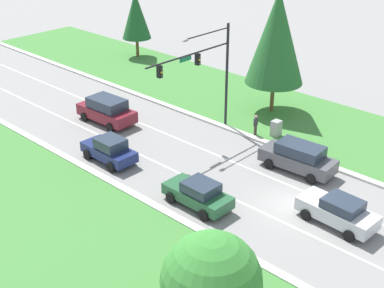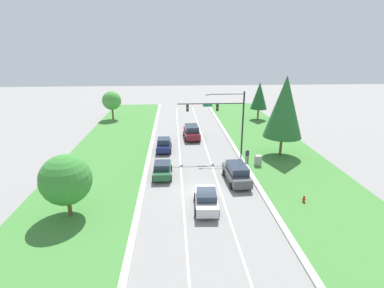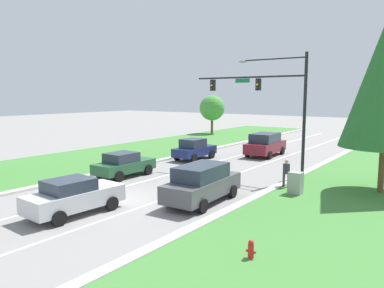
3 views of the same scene
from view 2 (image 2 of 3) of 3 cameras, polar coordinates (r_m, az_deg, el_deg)
name	(u,v)px [view 2 (image 2 of 3)]	position (r m, az deg, el deg)	size (l,w,h in m)	color
ground_plane	(202,194)	(28.39, 1.91, -9.45)	(160.00, 160.00, 0.00)	gray
curb_strip_right	(261,191)	(29.40, 13.07, -8.76)	(0.50, 90.00, 0.15)	beige
curb_strip_left	(141,195)	(28.41, -9.67, -9.52)	(0.50, 90.00, 0.15)	beige
grass_verge_right	(315,190)	(31.28, 22.41, -8.09)	(10.00, 90.00, 0.08)	#427F38
grass_verge_left	(83,197)	(29.47, -20.01, -9.45)	(10.00, 90.00, 0.08)	#427F38
lane_stripe_inner_left	(183,194)	(28.28, -1.78, -9.55)	(0.14, 81.00, 0.01)	white
lane_stripe_inner_right	(221,193)	(28.60, 5.55, -9.30)	(0.14, 81.00, 0.01)	white
traffic_signal_mast	(225,113)	(36.80, 6.22, 5.82)	(8.14, 0.41, 8.00)	black
navy_sedan	(164,144)	(39.33, -5.38, -0.09)	(1.98, 4.15, 1.76)	navy
burgundy_suv	(192,132)	(44.35, -0.06, 2.33)	(2.42, 5.01, 2.02)	maroon
graphite_suv	(237,173)	(30.59, 8.52, -5.47)	(2.29, 5.06, 1.92)	#4C4C51
forest_sedan	(162,169)	(31.77, -5.67, -4.76)	(2.02, 4.26, 1.62)	#235633
silver_sedan	(206,199)	(25.70, 2.72, -10.49)	(2.18, 4.52, 1.65)	silver
utility_cabinet	(258,161)	(35.16, 12.46, -3.14)	(0.70, 0.60, 1.26)	#9E9E99
pedestrian	(247,155)	(35.84, 10.47, -2.07)	(0.43, 0.32, 1.69)	#42382D
fire_hydrant	(304,199)	(28.48, 20.54, -9.83)	(0.34, 0.20, 0.70)	red
conifer_near_right_tree	(285,107)	(37.54, 17.22, 6.79)	(4.63, 4.63, 9.97)	brown
oak_near_left_tree	(112,101)	(57.49, -15.05, 7.98)	(3.45, 3.45, 5.31)	brown
conifer_far_right_tree	(259,96)	(56.64, 12.69, 8.97)	(3.03, 3.03, 6.94)	brown
oak_far_left_tree	(66,180)	(25.55, -22.92, -6.30)	(4.03, 4.03, 5.22)	brown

